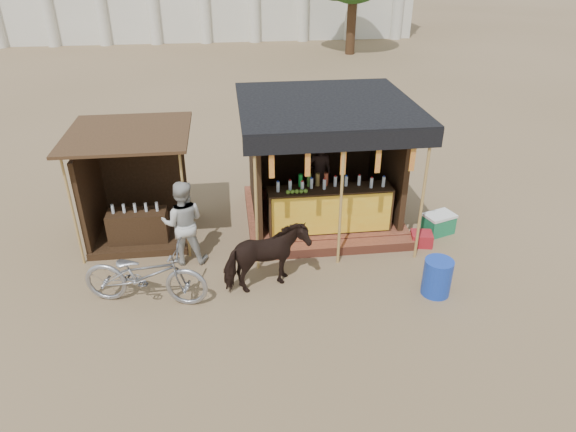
% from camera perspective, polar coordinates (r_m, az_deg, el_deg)
% --- Properties ---
extents(ground, '(120.00, 120.00, 0.00)m').
position_cam_1_polar(ground, '(9.01, 1.27, -11.04)').
color(ground, '#846B4C').
rests_on(ground, ground).
extents(main_stall, '(3.60, 3.61, 2.78)m').
position_cam_1_polar(main_stall, '(11.44, 3.89, 4.14)').
color(main_stall, '#994932').
rests_on(main_stall, ground).
extents(secondary_stall, '(2.40, 2.40, 2.38)m').
position_cam_1_polar(secondary_stall, '(11.42, -17.04, 1.86)').
color(secondary_stall, '#342013').
rests_on(secondary_stall, ground).
extents(cow, '(1.68, 1.16, 1.29)m').
position_cam_1_polar(cow, '(9.29, -2.44, -4.74)').
color(cow, black).
rests_on(cow, ground).
extents(motorbike, '(2.32, 1.22, 1.16)m').
position_cam_1_polar(motorbike, '(9.33, -15.60, -6.26)').
color(motorbike, '#95969D').
rests_on(motorbike, ground).
extents(bystander, '(0.88, 0.70, 1.74)m').
position_cam_1_polar(bystander, '(10.16, -11.57, -0.73)').
color(bystander, '#B8B7B2').
rests_on(bystander, ground).
extents(blue_barrel, '(0.67, 0.67, 0.70)m').
position_cam_1_polar(blue_barrel, '(9.70, 16.24, -6.54)').
color(blue_barrel, '#1639AB').
rests_on(blue_barrel, ground).
extents(red_crate, '(0.50, 0.46, 0.29)m').
position_cam_1_polar(red_crate, '(11.20, 14.59, -2.46)').
color(red_crate, maroon).
rests_on(red_crate, ground).
extents(cooler, '(0.75, 0.62, 0.46)m').
position_cam_1_polar(cooler, '(11.70, 16.39, -0.80)').
color(cooler, '#1B7A4B').
rests_on(cooler, ground).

